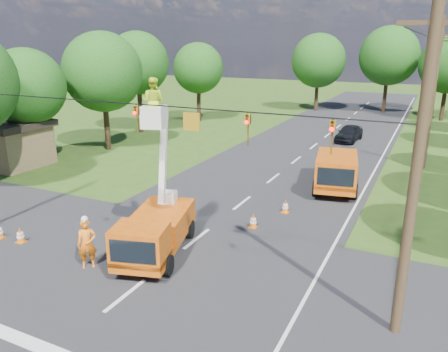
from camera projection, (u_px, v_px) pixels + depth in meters
The scene contains 23 objects.
ground at pixel (296, 161), 32.17m from camera, with size 140.00×140.00×0.00m, color #2E4C16.
road_main at pixel (296, 161), 32.17m from camera, with size 12.00×100.00×0.06m, color black.
road_cross at pixel (158, 270), 16.68m from camera, with size 56.00×10.00×0.07m, color black.
edge_line at pixel (375, 170), 29.84m from camera, with size 0.12×90.00×0.02m, color silver.
bucket_truck at pixel (155, 219), 17.46m from camera, with size 3.34×5.64×7.10m.
second_truck at pixel (336, 170), 25.64m from camera, with size 3.29×6.29×2.25m.
ground_worker at pixel (87, 244), 16.61m from camera, with size 0.73×0.48×1.99m, color #DD5C12.
distant_car at pixel (349, 133), 38.32m from camera, with size 1.70×4.23×1.44m, color black.
traffic_cone_2 at pixel (253, 221), 20.38m from camera, with size 0.38×0.38×0.71m.
traffic_cone_3 at pixel (285, 206), 22.20m from camera, with size 0.38×0.38×0.71m.
traffic_cone_4 at pixel (20, 235), 18.86m from camera, with size 0.38×0.38×0.71m.
traffic_cone_7 at pixel (336, 170), 28.41m from camera, with size 0.38×0.38×0.71m.
pole_right_near at pixel (416, 169), 11.64m from camera, with size 1.80×0.30×10.00m.
pole_right_mid at pixel (433, 94), 28.86m from camera, with size 1.80×0.30×10.00m.
pole_right_far at pixel (437, 74), 46.08m from camera, with size 1.80×0.30×10.00m.
signal_span at pixel (208, 122), 14.02m from camera, with size 18.00×0.29×1.07m.
shed at pixel (7, 143), 30.58m from camera, with size 5.50×4.50×3.15m.
tree_left_c at pixel (27, 87), 29.70m from camera, with size 5.20×5.20×8.06m.
tree_left_d at pixel (103, 72), 34.04m from camera, with size 6.20×6.20×9.24m.
tree_left_e at pixel (138, 63), 40.71m from camera, with size 5.80×5.80×9.41m.
tree_left_f at pixel (198, 68), 47.00m from camera, with size 5.40×5.40×8.40m.
tree_far_a at pixel (318, 61), 53.96m from camera, with size 6.60×6.60×9.50m.
tree_far_b at pixel (389, 56), 52.17m from camera, with size 7.00×7.00×10.32m.
Camera 1 is at (8.74, -10.31, 8.33)m, focal length 35.00 mm.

